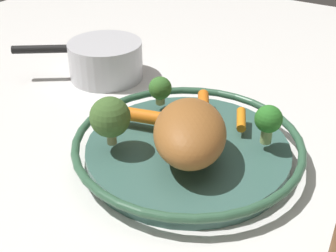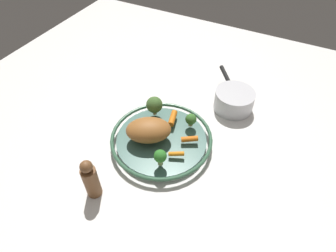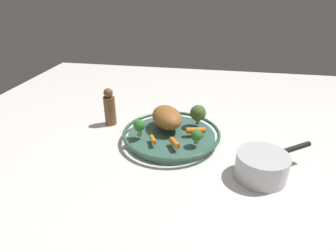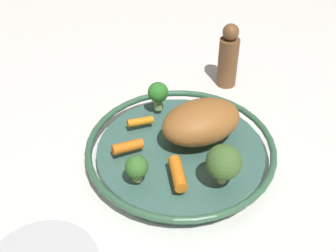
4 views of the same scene
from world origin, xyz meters
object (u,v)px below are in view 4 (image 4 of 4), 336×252
pepper_mill (228,57)px  broccoli_floret_edge (158,93)px  baby_carrot_back (140,121)px  broccoli_floret_large (137,167)px  roast_chicken_piece (201,122)px  baby_carrot_near_rim (178,174)px  serving_bowl (180,151)px  baby_carrot_center (128,147)px  broccoli_floret_mid (224,162)px

pepper_mill → broccoli_floret_edge: bearing=138.4°
baby_carrot_back → broccoli_floret_large: size_ratio=1.02×
roast_chicken_piece → broccoli_floret_edge: bearing=47.2°
baby_carrot_near_rim → baby_carrot_back: bearing=31.3°
broccoli_floret_edge → serving_bowl: bearing=-153.4°
baby_carrot_center → pepper_mill: 0.33m
roast_chicken_piece → baby_carrot_back: 0.12m
baby_carrot_center → broccoli_floret_mid: bearing=-110.2°
broccoli_floret_large → broccoli_floret_edge: bearing=-4.4°
broccoli_floret_mid → broccoli_floret_large: bearing=93.0°
baby_carrot_back → broccoli_floret_mid: 0.20m
serving_bowl → pepper_mill: bearing=-18.9°
baby_carrot_back → broccoli_floret_edge: broccoli_floret_edge is taller
serving_bowl → broccoli_floret_edge: size_ratio=5.81×
baby_carrot_back → baby_carrot_center: bearing=170.4°
roast_chicken_piece → baby_carrot_center: roast_chicken_piece is taller
broccoli_floret_edge → broccoli_floret_mid: bearing=-146.6°
broccoli_floret_large → pepper_mill: pepper_mill is taller
baby_carrot_back → broccoli_floret_edge: (0.05, -0.03, 0.03)m
serving_bowl → baby_carrot_near_rim: size_ratio=5.24×
baby_carrot_center → broccoli_floret_edge: broccoli_floret_edge is taller
baby_carrot_center → broccoli_floret_large: size_ratio=1.14×
roast_chicken_piece → baby_carrot_back: size_ratio=3.00×
broccoli_floret_large → baby_carrot_center: bearing=21.3°
roast_chicken_piece → baby_carrot_center: bearing=110.4°
pepper_mill → baby_carrot_near_rim: bearing=165.8°
baby_carrot_center → broccoli_floret_large: bearing=-158.7°
broccoli_floret_mid → pepper_mill: size_ratio=0.49×
roast_chicken_piece → baby_carrot_center: 0.14m
baby_carrot_near_rim → pepper_mill: (0.34, -0.09, 0.02)m
baby_carrot_back → broccoli_floret_edge: bearing=-28.8°
roast_chicken_piece → pepper_mill: bearing=-12.8°
serving_bowl → pepper_mill: 0.27m
roast_chicken_piece → baby_carrot_near_rim: (-0.11, 0.03, -0.02)m
serving_bowl → broccoli_floret_mid: 0.13m
baby_carrot_near_rim → broccoli_floret_mid: (-0.00, -0.07, 0.03)m
baby_carrot_back → broccoli_floret_mid: broccoli_floret_mid is taller
roast_chicken_piece → broccoli_floret_large: roast_chicken_piece is taller
serving_bowl → broccoli_floret_mid: broccoli_floret_mid is taller
serving_bowl → roast_chicken_piece: 0.07m
baby_carrot_near_rim → pepper_mill: bearing=-14.2°
broccoli_floret_mid → broccoli_floret_large: size_ratio=1.52×
baby_carrot_near_rim → serving_bowl: bearing=0.9°
broccoli_floret_edge → baby_carrot_back: bearing=151.2°
baby_carrot_near_rim → broccoli_floret_large: (-0.01, 0.07, 0.02)m
baby_carrot_back → pepper_mill: pepper_mill is taller
baby_carrot_near_rim → baby_carrot_center: bearing=57.4°
serving_bowl → pepper_mill: size_ratio=2.32×
broccoli_floret_mid → broccoli_floret_large: 0.14m
baby_carrot_near_rim → broccoli_floret_edge: size_ratio=1.11×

